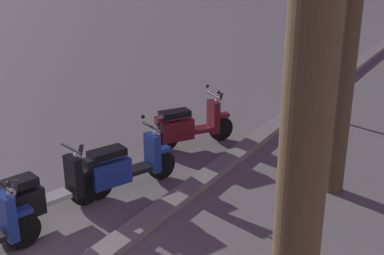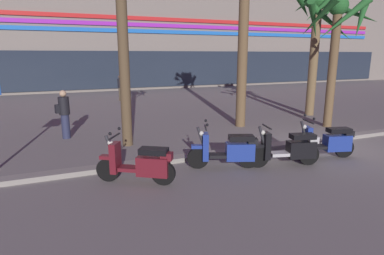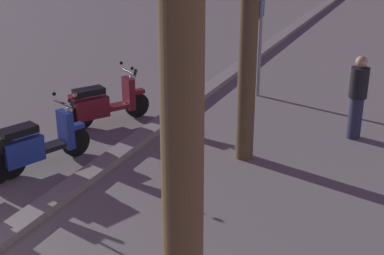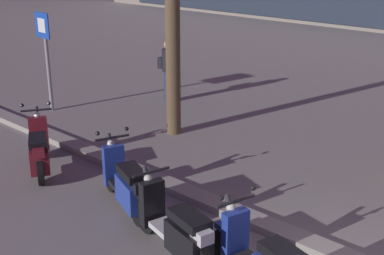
% 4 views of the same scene
% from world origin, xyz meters
% --- Properties ---
extents(scooter_maroon_mid_centre, '(1.54, 1.05, 1.17)m').
position_xyz_m(scooter_maroon_mid_centre, '(-6.02, -0.53, 0.44)').
color(scooter_maroon_mid_centre, black).
rests_on(scooter_maroon_mid_centre, ground).
extents(scooter_blue_last_in_row, '(1.68, 0.85, 1.17)m').
position_xyz_m(scooter_blue_last_in_row, '(-3.81, -0.41, 0.45)').
color(scooter_blue_last_in_row, black).
rests_on(scooter_blue_last_in_row, ground).
extents(scooter_black_gap_after_mid, '(1.81, 0.75, 1.04)m').
position_xyz_m(scooter_black_gap_after_mid, '(-2.33, -0.85, 0.44)').
color(scooter_black_gap_after_mid, black).
rests_on(scooter_black_gap_after_mid, ground).
extents(crossing_sign, '(0.60, 0.13, 2.40)m').
position_xyz_m(crossing_sign, '(-9.05, 1.71, 1.50)').
color(crossing_sign, '#939399').
rests_on(crossing_sign, ground).
extents(pedestrian_strolling_near_curb, '(0.46, 0.34, 1.60)m').
position_xyz_m(pedestrian_strolling_near_curb, '(-7.40, 4.19, 0.85)').
color(pedestrian_strolling_near_curb, '#2D3351').
rests_on(pedestrian_strolling_near_curb, ground).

